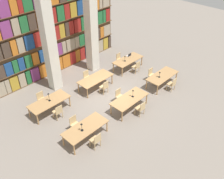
% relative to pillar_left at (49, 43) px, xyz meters
% --- Properties ---
extents(ground_plane, '(40.00, 40.00, 0.00)m').
position_rel_pillar_left_xyz_m(ground_plane, '(1.57, -3.21, -3.00)').
color(ground_plane, gray).
extents(bookshelf_bank, '(9.70, 0.35, 5.50)m').
position_rel_pillar_left_xyz_m(bookshelf_bank, '(1.56, 1.52, -0.30)').
color(bookshelf_bank, brown).
rests_on(bookshelf_bank, ground_plane).
extents(pillar_left, '(0.62, 0.62, 6.00)m').
position_rel_pillar_left_xyz_m(pillar_left, '(0.00, 0.00, 0.00)').
color(pillar_left, silver).
rests_on(pillar_left, ground_plane).
extents(pillar_center, '(0.62, 0.62, 6.00)m').
position_rel_pillar_left_xyz_m(pillar_center, '(3.14, 0.00, 0.00)').
color(pillar_center, silver).
rests_on(pillar_center, ground_plane).
extents(reading_table_0, '(2.21, 0.96, 0.72)m').
position_rel_pillar_left_xyz_m(reading_table_0, '(-1.54, -4.62, -2.35)').
color(reading_table_0, tan).
rests_on(reading_table_0, ground_plane).
extents(chair_0, '(0.42, 0.40, 0.87)m').
position_rel_pillar_left_xyz_m(chair_0, '(-1.58, -5.39, -2.53)').
color(chair_0, tan).
rests_on(chair_0, ground_plane).
extents(chair_1, '(0.42, 0.40, 0.87)m').
position_rel_pillar_left_xyz_m(chair_1, '(-1.58, -3.85, -2.53)').
color(chair_1, tan).
rests_on(chair_1, ground_plane).
extents(desk_lamp_0, '(0.14, 0.14, 0.45)m').
position_rel_pillar_left_xyz_m(desk_lamp_0, '(-1.78, -4.67, -1.98)').
color(desk_lamp_0, black).
rests_on(desk_lamp_0, reading_table_0).
extents(reading_table_1, '(2.21, 0.96, 0.72)m').
position_rel_pillar_left_xyz_m(reading_table_1, '(1.57, -4.67, -2.35)').
color(reading_table_1, tan).
rests_on(reading_table_1, ground_plane).
extents(chair_2, '(0.42, 0.40, 0.87)m').
position_rel_pillar_left_xyz_m(chair_2, '(1.61, -5.43, -2.53)').
color(chair_2, tan).
rests_on(chair_2, ground_plane).
extents(chair_3, '(0.42, 0.40, 0.87)m').
position_rel_pillar_left_xyz_m(chair_3, '(1.61, -3.90, -2.53)').
color(chair_3, tan).
rests_on(chair_3, ground_plane).
extents(desk_lamp_1, '(0.14, 0.14, 0.46)m').
position_rel_pillar_left_xyz_m(desk_lamp_1, '(1.81, -4.68, -1.97)').
color(desk_lamp_1, black).
rests_on(desk_lamp_1, reading_table_1).
extents(reading_table_2, '(2.21, 0.96, 0.72)m').
position_rel_pillar_left_xyz_m(reading_table_2, '(4.73, -4.61, -2.35)').
color(reading_table_2, tan).
rests_on(reading_table_2, ground_plane).
extents(chair_4, '(0.42, 0.40, 0.87)m').
position_rel_pillar_left_xyz_m(chair_4, '(4.69, -5.38, -2.53)').
color(chair_4, tan).
rests_on(chair_4, ground_plane).
extents(chair_5, '(0.42, 0.40, 0.87)m').
position_rel_pillar_left_xyz_m(chair_5, '(4.69, -3.84, -2.53)').
color(chair_5, tan).
rests_on(chair_5, ground_plane).
extents(desk_lamp_2, '(0.14, 0.14, 0.39)m').
position_rel_pillar_left_xyz_m(desk_lamp_2, '(4.42, -4.58, -2.02)').
color(desk_lamp_2, black).
rests_on(desk_lamp_2, reading_table_2).
extents(reading_table_3, '(2.21, 0.96, 0.72)m').
position_rel_pillar_left_xyz_m(reading_table_3, '(-1.60, -1.75, -2.35)').
color(reading_table_3, tan).
rests_on(reading_table_3, ground_plane).
extents(chair_6, '(0.42, 0.40, 0.87)m').
position_rel_pillar_left_xyz_m(chair_6, '(-1.60, -2.51, -2.53)').
color(chair_6, tan).
rests_on(chair_6, ground_plane).
extents(chair_7, '(0.42, 0.40, 0.87)m').
position_rel_pillar_left_xyz_m(chair_7, '(-1.60, -0.98, -2.53)').
color(chair_7, tan).
rests_on(chair_7, ground_plane).
extents(desk_lamp_3, '(0.14, 0.14, 0.50)m').
position_rel_pillar_left_xyz_m(desk_lamp_3, '(-1.55, -1.72, -1.94)').
color(desk_lamp_3, black).
rests_on(desk_lamp_3, reading_table_3).
extents(reading_table_4, '(2.21, 0.96, 0.72)m').
position_rel_pillar_left_xyz_m(reading_table_4, '(1.64, -1.88, -2.35)').
color(reading_table_4, tan).
rests_on(reading_table_4, ground_plane).
extents(chair_8, '(0.42, 0.40, 0.87)m').
position_rel_pillar_left_xyz_m(chair_8, '(1.65, -2.65, -2.53)').
color(chair_8, tan).
rests_on(chair_8, ground_plane).
extents(chair_9, '(0.42, 0.40, 0.87)m').
position_rel_pillar_left_xyz_m(chair_9, '(1.65, -1.11, -2.53)').
color(chair_9, tan).
rests_on(chair_9, ground_plane).
extents(reading_table_5, '(2.21, 0.96, 0.72)m').
position_rel_pillar_left_xyz_m(reading_table_5, '(4.78, -1.76, -2.35)').
color(reading_table_5, tan).
rests_on(reading_table_5, ground_plane).
extents(chair_10, '(0.42, 0.40, 0.87)m').
position_rel_pillar_left_xyz_m(chair_10, '(4.77, -2.52, -2.53)').
color(chair_10, tan).
rests_on(chair_10, ground_plane).
extents(chair_11, '(0.42, 0.40, 0.87)m').
position_rel_pillar_left_xyz_m(chair_11, '(4.77, -0.99, -2.53)').
color(chair_11, tan).
rests_on(chair_11, ground_plane).
extents(desk_lamp_4, '(0.14, 0.14, 0.39)m').
position_rel_pillar_left_xyz_m(desk_lamp_4, '(4.45, -1.76, -2.02)').
color(desk_lamp_4, black).
rests_on(desk_lamp_4, reading_table_5).
extents(laptop, '(0.32, 0.22, 0.21)m').
position_rel_pillar_left_xyz_m(laptop, '(5.19, -1.47, -2.24)').
color(laptop, silver).
rests_on(laptop, reading_table_5).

